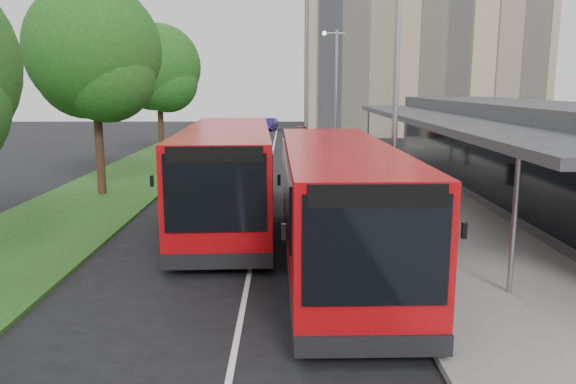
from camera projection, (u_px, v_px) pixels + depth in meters
name	position (u px, v px, depth m)	size (l,w,h in m)	color
ground	(252.00, 258.00, 15.45)	(120.00, 120.00, 0.00)	black
pavement	(366.00, 160.00, 35.11)	(5.00, 80.00, 0.15)	gray
grass_verge	(159.00, 161.00, 35.06)	(5.00, 80.00, 0.10)	#184516
lane_centre_line	(268.00, 174.00, 30.18)	(0.12, 70.00, 0.01)	silver
kerb_dashes	(324.00, 164.00, 34.13)	(0.12, 56.00, 0.01)	silver
office_block	(418.00, 41.00, 55.09)	(22.00, 12.00, 18.00)	tan
station_building	(528.00, 151.00, 22.98)	(7.70, 26.00, 4.00)	#2F2F32
tree_mid	(94.00, 59.00, 23.24)	(5.54, 5.54, 8.90)	#322014
tree_far	(159.00, 73.00, 35.07)	(5.28, 5.28, 8.48)	#322014
lamp_post_near	(394.00, 84.00, 16.55)	(1.44, 0.28, 8.00)	gray
lamp_post_far	(335.00, 85.00, 36.20)	(1.44, 0.28, 8.00)	gray
bus_main	(338.00, 205.00, 14.58)	(3.08, 11.31, 3.19)	#AC090D
bus_second	(228.00, 174.00, 19.20)	(3.53, 11.77, 3.30)	#AC090D
litter_bin	(381.00, 173.00, 26.08)	(0.57, 0.57, 1.02)	#3E2219
bollard	(362.00, 155.00, 32.64)	(0.18, 0.18, 1.13)	#DBA00B
car_near	(301.00, 131.00, 51.68)	(1.24, 3.07, 1.05)	#5F1A0D
car_far	(269.00, 124.00, 59.91)	(1.33, 3.81, 1.26)	navy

